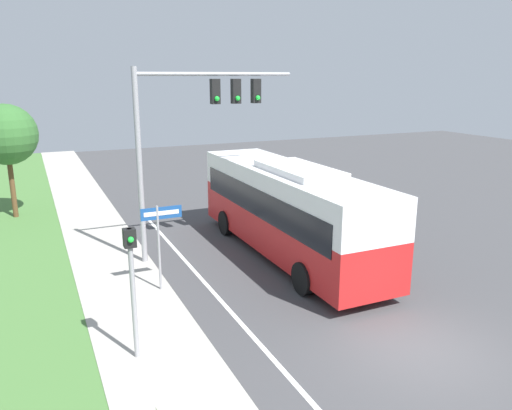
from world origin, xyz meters
TOP-DOWN VIEW (x-y plane):
  - ground_plane at (0.00, 0.00)m, footprint 80.00×80.00m
  - lane_divider_near at (-3.60, 0.00)m, footprint 0.14×30.00m
  - bus at (0.20, 7.69)m, footprint 2.75×11.04m
  - signal_gantry at (-3.07, 9.01)m, footprint 6.04×0.41m
  - pedestrian_signal at (-6.66, 2.58)m, footprint 0.28×0.34m
  - street_sign at (-5.07, 6.29)m, footprint 1.30×0.08m
  - roadside_tree at (-9.46, 17.75)m, footprint 2.87×2.87m

SIDE VIEW (x-z plane):
  - ground_plane at x=0.00m, z-range 0.00..0.00m
  - lane_divider_near at x=-3.60m, z-range 0.00..0.01m
  - bus at x=0.20m, z-range 0.16..3.80m
  - street_sign at x=-5.07m, z-range 0.56..3.46m
  - pedestrian_signal at x=-6.66m, z-range 0.59..3.98m
  - roadside_tree at x=-9.46m, z-range 1.37..6.83m
  - signal_gantry at x=-3.07m, z-range 1.63..8.74m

